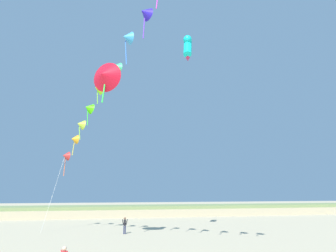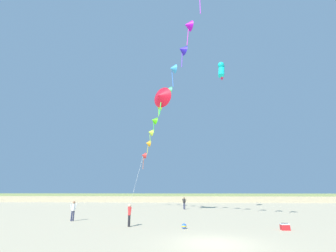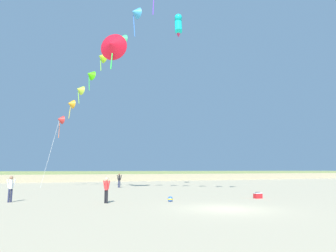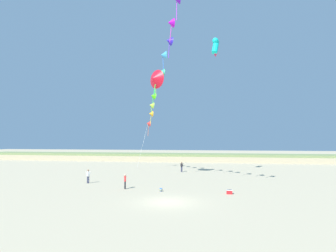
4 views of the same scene
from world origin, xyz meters
name	(u,v)px [view 2 (image 2 of 4)]	position (x,y,z in m)	size (l,w,h in m)	color
ground_plane	(214,244)	(0.00, 0.00, 0.00)	(240.00, 240.00, 0.00)	#C1B28E
dune_ridge	(188,197)	(0.00, 46.10, 0.93)	(120.00, 9.33, 1.87)	tan
person_near_left	(129,213)	(-5.68, 5.30, 0.95)	(0.42, 0.50, 1.65)	black
person_near_right	(184,202)	(-1.23, 21.75, 0.98)	(0.60, 0.23, 1.70)	#282D4C
person_mid_center	(73,209)	(-11.51, 8.21, 1.00)	(0.56, 0.38, 1.73)	#282D4C
kite_banner_string	(169,81)	(-2.94, 12.47, 15.85)	(12.85, 28.61, 23.48)	red
large_kite_low_lead	(221,70)	(4.54, 16.87, 19.65)	(1.41, 1.88, 2.98)	#11D4CD
large_kite_mid_trail	(161,96)	(-4.10, 13.33, 14.20)	(2.81, 2.27, 3.88)	red
beach_cooler	(285,227)	(5.56, 4.44, 0.21)	(0.58, 0.41, 0.46)	red
beach_ball	(184,226)	(-1.49, 4.61, 0.18)	(0.36, 0.36, 0.36)	blue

